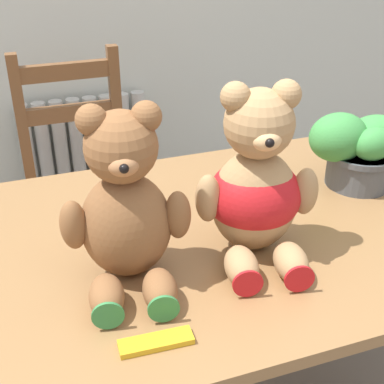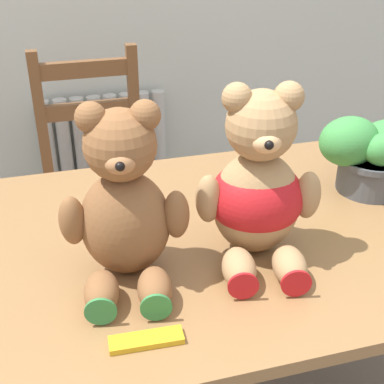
{
  "view_description": "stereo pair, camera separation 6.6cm",
  "coord_description": "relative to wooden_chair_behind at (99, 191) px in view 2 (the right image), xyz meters",
  "views": [
    {
      "loc": [
        -0.25,
        -0.57,
        1.46
      ],
      "look_at": [
        0.07,
        0.34,
        0.92
      ],
      "focal_mm": 50.0,
      "sensor_mm": 36.0,
      "label": 1
    },
    {
      "loc": [
        -0.19,
        -0.59,
        1.46
      ],
      "look_at": [
        0.07,
        0.34,
        0.92
      ],
      "focal_mm": 50.0,
      "sensor_mm": 36.0,
      "label": 2
    }
  ],
  "objects": [
    {
      "name": "radiator",
      "position": [
        0.08,
        0.44,
        -0.16
      ],
      "size": [
        0.57,
        0.1,
        0.7
      ],
      "color": "beige",
      "rests_on": "ground_plane"
    },
    {
      "name": "dining_table",
      "position": [
        0.06,
        -0.8,
        0.19
      ],
      "size": [
        1.54,
        0.85,
        0.75
      ],
      "color": "olive",
      "rests_on": "ground_plane"
    },
    {
      "name": "wooden_chair_behind",
      "position": [
        0.0,
        0.0,
        0.0
      ],
      "size": [
        0.39,
        0.42,
        0.98
      ],
      "rotation": [
        0.0,
        0.0,
        3.14
      ],
      "color": "brown",
      "rests_on": "ground_plane"
    },
    {
      "name": "teddy_bear_left",
      "position": [
        -0.02,
        -0.9,
        0.44
      ],
      "size": [
        0.27,
        0.28,
        0.38
      ],
      "rotation": [
        0.0,
        0.0,
        2.98
      ],
      "color": "brown",
      "rests_on": "dining_table"
    },
    {
      "name": "teddy_bear_right",
      "position": [
        0.27,
        -0.89,
        0.44
      ],
      "size": [
        0.27,
        0.3,
        0.39
      ],
      "rotation": [
        0.0,
        0.0,
        2.95
      ],
      "color": "tan",
      "rests_on": "dining_table"
    },
    {
      "name": "potted_plant",
      "position": [
        0.66,
        -0.7,
        0.39
      ],
      "size": [
        0.27,
        0.2,
        0.21
      ],
      "color": "#4C5156",
      "rests_on": "dining_table"
    },
    {
      "name": "chocolate_bar",
      "position": [
        -0.02,
        -1.11,
        0.29
      ],
      "size": [
        0.14,
        0.05,
        0.01
      ],
      "primitive_type": "cube",
      "rotation": [
        0.0,
        0.0,
        -0.05
      ],
      "color": "gold",
      "rests_on": "dining_table"
    }
  ]
}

